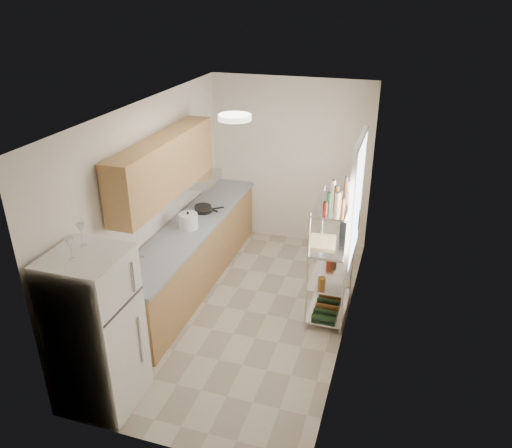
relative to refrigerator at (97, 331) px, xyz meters
The scene contains 16 objects.
room 2.09m from the refrigerator, 64.67° to the left, with size 2.52×4.42×2.62m.
counter_run 2.31m from the refrigerator, 91.23° to the left, with size 0.63×3.51×0.90m.
upper_cabinets 2.18m from the refrigerator, 95.45° to the left, with size 0.33×2.20×0.72m, color #B5834D.
range_hood 2.80m from the refrigerator, 92.72° to the left, with size 0.50×0.60×0.12m, color #B7BABC.
window 3.11m from the refrigerator, 46.24° to the left, with size 0.06×1.00×1.46m, color white.
bakers_rack 2.85m from the refrigerator, 48.69° to the left, with size 0.45×0.90×1.73m.
ceiling_dome 2.48m from the refrigerator, 60.50° to the left, with size 0.34×0.34×0.06m, color white.
refrigerator is the anchor object (origin of this frame).
wine_glass_a 0.95m from the refrigerator, 124.39° to the left, with size 0.08×0.08×0.22m, color silver, non-canonical shape.
wine_glass_b 0.93m from the refrigerator, 114.48° to the right, with size 0.07×0.07×0.21m, color silver, non-canonical shape.
rice_cooker 2.18m from the refrigerator, 90.75° to the left, with size 0.25×0.25×0.20m, color white.
frying_pan_large 2.83m from the refrigerator, 92.08° to the left, with size 0.24×0.24×0.04m, color black.
frying_pan_small 2.72m from the refrigerator, 90.97° to the left, with size 0.25×0.25×0.05m, color black.
cutting_board 2.72m from the refrigerator, 49.51° to the left, with size 0.30×0.39×0.03m, color tan.
espresso_machine 3.20m from the refrigerator, 50.72° to the left, with size 0.15×0.23×0.27m, color black.
storage_bag 3.07m from the refrigerator, 53.65° to the left, with size 0.10×0.14×0.16m, color #B42F16.
Camera 1 is at (1.70, -5.02, 3.76)m, focal length 35.00 mm.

